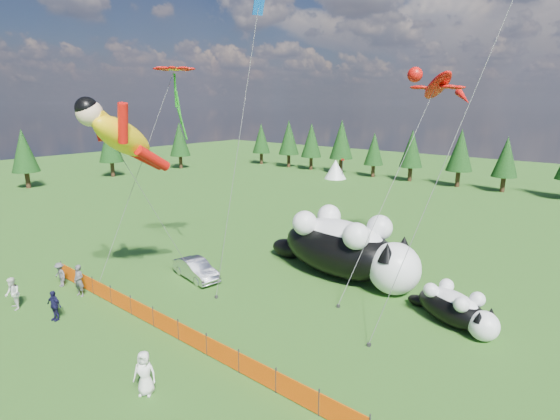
% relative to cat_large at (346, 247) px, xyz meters
% --- Properties ---
extents(ground, '(160.00, 160.00, 0.00)m').
position_rel_cat_large_xyz_m(ground, '(-2.89, -8.69, -1.97)').
color(ground, '#0E390A').
rests_on(ground, ground).
extents(safety_fence, '(22.06, 0.06, 1.10)m').
position_rel_cat_large_xyz_m(safety_fence, '(-2.89, -11.69, -1.47)').
color(safety_fence, '#262626').
rests_on(safety_fence, ground).
extents(tree_line, '(90.00, 4.00, 8.00)m').
position_rel_cat_large_xyz_m(tree_line, '(-2.89, 36.31, 2.03)').
color(tree_line, black).
rests_on(tree_line, ground).
extents(cat_large, '(11.49, 4.80, 4.15)m').
position_rel_cat_large_xyz_m(cat_large, '(0.00, 0.00, 0.00)').
color(cat_large, black).
rests_on(cat_large, ground).
extents(cat_small, '(5.14, 3.20, 1.93)m').
position_rel_cat_large_xyz_m(cat_small, '(7.56, -1.88, -1.05)').
color(cat_small, black).
rests_on(cat_small, ground).
extents(car, '(4.00, 1.96, 1.26)m').
position_rel_cat_large_xyz_m(car, '(-7.08, -6.33, -1.34)').
color(car, silver).
rests_on(car, ground).
extents(spectator_a, '(0.77, 0.60, 1.88)m').
position_rel_cat_large_xyz_m(spectator_a, '(-10.26, -12.29, -1.03)').
color(spectator_a, '#505155').
rests_on(spectator_a, ground).
extents(spectator_b, '(0.97, 0.68, 1.82)m').
position_rel_cat_large_xyz_m(spectator_b, '(-11.30, -15.42, -1.06)').
color(spectator_b, white).
rests_on(spectator_b, ground).
extents(spectator_c, '(1.04, 0.71, 1.62)m').
position_rel_cat_large_xyz_m(spectator_c, '(-8.38, -14.52, -1.16)').
color(spectator_c, '#161539').
rests_on(spectator_c, ground).
extents(spectator_d, '(1.01, 0.56, 1.53)m').
position_rel_cat_large_xyz_m(spectator_d, '(-12.45, -12.41, -1.21)').
color(spectator_d, '#505155').
rests_on(spectator_d, ground).
extents(spectator_e, '(1.04, 0.97, 1.79)m').
position_rel_cat_large_xyz_m(spectator_e, '(0.30, -14.93, -1.08)').
color(spectator_e, white).
rests_on(spectator_e, ground).
extents(superhero_kite, '(6.25, 7.46, 11.87)m').
position_rel_cat_large_xyz_m(superhero_kite, '(-7.50, -10.38, 7.15)').
color(superhero_kite, yellow).
rests_on(superhero_kite, ground).
extents(gecko_kite, '(6.05, 12.80, 15.10)m').
position_rel_cat_large_xyz_m(gecko_kite, '(2.98, 5.41, 9.96)').
color(gecko_kite, red).
rests_on(gecko_kite, ground).
extents(flower_kite, '(2.97, 6.94, 13.88)m').
position_rel_cat_large_xyz_m(flower_kite, '(-8.70, -5.97, 10.71)').
color(flower_kite, red).
rests_on(flower_kite, ground).
extents(diamond_kite_a, '(0.62, 4.26, 16.81)m').
position_rel_cat_large_xyz_m(diamond_kite_a, '(-3.75, -4.01, 13.34)').
color(diamond_kite_a, blue).
rests_on(diamond_kite_a, ground).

